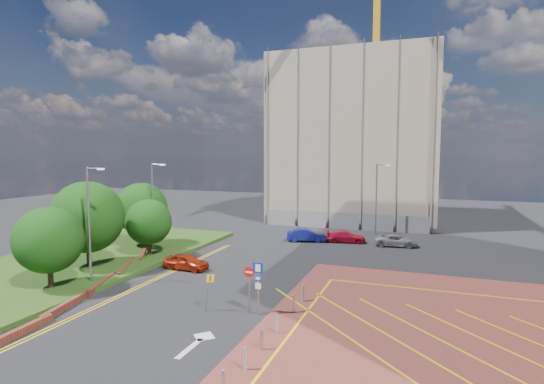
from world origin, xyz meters
The scene contains 21 objects.
ground centered at (0.00, 0.00, 0.00)m, with size 140.00×140.00×0.00m, color black.
forecourt centered at (14.00, 0.00, 0.01)m, with size 26.00×26.00×0.02m, color brown.
grass_bed centered at (-18.00, 6.00, 0.15)m, with size 14.00×32.00×0.30m, color #234115.
retaining_wall centered at (-11.80, 2.00, 0.20)m, with size 6.06×20.33×0.40m.
tree_a centered at (-14.00, 0.00, 3.50)m, with size 4.40×4.40×5.41m.
tree_b centered at (-15.50, 5.00, 4.24)m, with size 5.60×5.60×6.74m.
tree_c centered at (-13.50, 10.00, 3.19)m, with size 4.00×4.00×4.90m.
tree_d centered at (-16.50, 13.00, 3.87)m, with size 5.00×5.00×6.08m.
lamp_left_near centered at (-12.42, 2.00, 4.66)m, with size 1.53×0.16×8.00m.
lamp_left_far centered at (-14.42, 12.00, 4.66)m, with size 1.53×0.16×8.00m.
lamp_back centered at (4.08, 28.00, 4.36)m, with size 1.53×0.16×8.00m.
sign_cluster centered at (0.30, 0.98, 1.95)m, with size 1.17×0.12×3.20m.
warning_sign centered at (-2.40, 0.47, 1.43)m, with size 0.59×0.38×2.25m.
bollard_row centered at (2.30, -1.67, 0.47)m, with size 0.14×11.14×0.90m.
construction_building centered at (0.00, 40.00, 11.00)m, with size 21.20×19.20×22.00m, color #B6A994.
tower_crane centered at (2.00, 39.44, 25.85)m, with size 1.60×35.00×35.40m.
construction_fence centered at (1.00, 30.00, 1.00)m, with size 21.60×0.06×2.00m, color gray.
car_red_left centered at (-8.41, 7.79, 0.63)m, with size 1.49×3.71×1.26m, color #98210D.
car_blue_back centered at (-2.31, 21.45, 0.67)m, with size 1.43×4.09×1.35m, color navy.
car_red_back centered at (1.60, 22.45, 0.59)m, with size 1.65×4.05×1.17m, color red.
car_silver_back centered at (6.61, 22.31, 0.57)m, with size 1.90×4.12×1.15m, color #B2B3BA.
Camera 1 is at (9.31, -20.78, 9.23)m, focal length 28.00 mm.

